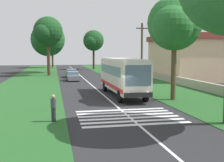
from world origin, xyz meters
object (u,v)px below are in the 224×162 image
at_px(roadside_tree_left_1, 52,41).
at_px(pedestrian, 53,108).
at_px(coach_bus, 122,74).
at_px(trailing_car_0, 73,76).
at_px(roadside_tree_left_2, 47,32).
at_px(roadside_tree_right_0, 173,25).
at_px(roadside_tree_left_0, 47,40).
at_px(trailing_car_1, 71,73).
at_px(roadside_building, 188,57).
at_px(roadside_tree_right_1, 93,41).
at_px(utility_pole, 142,55).

bearing_deg(roadside_tree_left_1, pedestrian, -179.66).
bearing_deg(roadside_tree_left_1, coach_bus, -172.70).
height_order(trailing_car_0, roadside_tree_left_2, roadside_tree_left_2).
xyz_separation_m(coach_bus, roadside_tree_right_0, (-3.51, -3.76, 4.60)).
bearing_deg(roadside_tree_left_0, trailing_car_1, -161.37).
distance_m(roadside_tree_left_1, roadside_tree_right_0, 60.48).
relative_size(coach_bus, roadside_building, 0.80).
bearing_deg(trailing_car_1, roadside_tree_left_0, 18.63).
xyz_separation_m(roadside_tree_left_1, roadside_tree_left_2, (-28.97, 0.57, 0.45)).
xyz_separation_m(roadside_tree_left_0, roadside_tree_right_0, (-38.80, -11.73, -0.19)).
bearing_deg(roadside_building, roadside_tree_left_0, 48.87).
xyz_separation_m(trailing_car_0, roadside_building, (-1.00, -18.62, 2.94)).
height_order(roadside_tree_right_1, pedestrian, roadside_tree_right_1).
xyz_separation_m(trailing_car_0, trailing_car_1, (6.19, -0.15, 0.00)).
distance_m(roadside_tree_left_0, roadside_tree_right_1, 15.51).
bearing_deg(roadside_tree_left_1, utility_pole, -168.19).
xyz_separation_m(trailing_car_0, roadside_tree_left_1, (39.55, 3.32, 6.95)).
relative_size(coach_bus, trailing_car_1, 2.60).
relative_size(roadside_tree_right_1, utility_pole, 1.30).
bearing_deg(utility_pole, trailing_car_0, 32.39).
height_order(roadside_tree_left_0, roadside_tree_left_2, roadside_tree_left_2).
bearing_deg(roadside_tree_right_0, utility_pole, 1.58).
xyz_separation_m(trailing_car_0, roadside_tree_left_2, (10.58, 3.90, 7.40)).
distance_m(roadside_tree_right_0, pedestrian, 13.62).
relative_size(trailing_car_1, roadside_tree_right_1, 0.43).
xyz_separation_m(roadside_tree_left_2, roadside_tree_right_1, (18.90, -11.08, -0.80)).
bearing_deg(trailing_car_0, roadside_building, -93.06).
xyz_separation_m(coach_bus, roadside_tree_left_2, (27.00, 7.75, 5.92)).
relative_size(trailing_car_0, roadside_building, 0.31).
height_order(roadside_tree_left_0, roadside_building, roadside_tree_left_0).
height_order(trailing_car_0, roadside_tree_left_0, roadside_tree_left_0).
height_order(trailing_car_0, pedestrian, pedestrian).
relative_size(roadside_tree_left_2, pedestrian, 6.46).
relative_size(coach_bus, utility_pole, 1.45).
height_order(trailing_car_1, roadside_tree_right_0, roadside_tree_right_0).
distance_m(roadside_tree_left_1, pedestrian, 66.18).
relative_size(trailing_car_1, utility_pole, 0.56).
height_order(roadside_tree_right_0, pedestrian, roadside_tree_right_0).
bearing_deg(coach_bus, roadside_tree_left_2, 16.01).
bearing_deg(trailing_car_1, roadside_tree_right_0, -164.07).
bearing_deg(roadside_tree_left_0, roadside_building, -131.13).
bearing_deg(coach_bus, trailing_car_0, 13.19).
bearing_deg(roadside_tree_right_0, pedestrian, 121.10).
xyz_separation_m(roadside_tree_right_1, pedestrian, (-55.77, 10.12, -6.36)).
bearing_deg(trailing_car_0, roadside_tree_right_1, -13.70).
bearing_deg(coach_bus, roadside_tree_right_0, -133.03).
height_order(coach_bus, trailing_car_1, coach_bus).
distance_m(roadside_tree_right_1, utility_pole, 41.23).
bearing_deg(roadside_tree_right_1, trailing_car_0, 166.30).
height_order(roadside_tree_left_1, pedestrian, roadside_tree_left_1).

